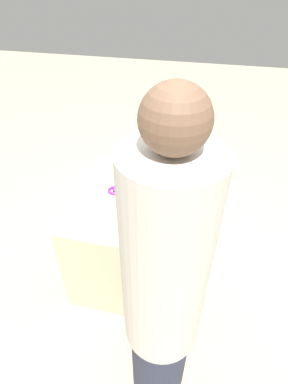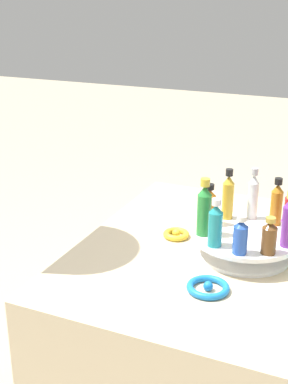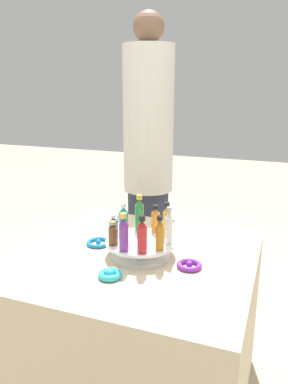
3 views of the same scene
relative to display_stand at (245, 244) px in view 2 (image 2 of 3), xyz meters
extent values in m
cube|color=beige|center=(0.00, 0.00, -0.39)|extent=(0.87, 0.87, 0.70)
cylinder|color=white|center=(0.00, 0.00, -0.03)|extent=(0.23, 0.23, 0.01)
cylinder|color=white|center=(0.00, 0.00, 0.00)|extent=(0.12, 0.12, 0.04)
cylinder|color=white|center=(0.00, 0.00, 0.02)|extent=(0.27, 0.27, 0.01)
cylinder|color=#AD6B19|center=(0.10, -0.06, 0.07)|extent=(0.03, 0.03, 0.09)
cone|color=#AD6B19|center=(0.10, -0.06, 0.13)|extent=(0.03, 0.03, 0.02)
cylinder|color=black|center=(0.10, -0.06, 0.15)|extent=(0.02, 0.02, 0.02)
cylinder|color=silver|center=(0.11, 0.01, 0.08)|extent=(0.03, 0.03, 0.10)
cone|color=silver|center=(0.11, 0.01, 0.14)|extent=(0.03, 0.03, 0.02)
cylinder|color=#B2B2B7|center=(0.11, 0.01, 0.16)|extent=(0.02, 0.02, 0.02)
cylinder|color=gold|center=(0.08, 0.07, 0.08)|extent=(0.03, 0.03, 0.10)
cone|color=gold|center=(0.08, 0.07, 0.14)|extent=(0.03, 0.03, 0.02)
cylinder|color=black|center=(0.08, 0.07, 0.16)|extent=(0.02, 0.02, 0.02)
cylinder|color=orange|center=(0.02, 0.11, 0.07)|extent=(0.03, 0.03, 0.08)
cone|color=orange|center=(0.02, 0.11, 0.12)|extent=(0.03, 0.03, 0.02)
cylinder|color=black|center=(0.02, 0.11, 0.13)|extent=(0.02, 0.02, 0.01)
cylinder|color=#288438|center=(-0.04, 0.10, 0.08)|extent=(0.04, 0.04, 0.11)
cone|color=#288438|center=(-0.04, 0.10, 0.15)|extent=(0.03, 0.03, 0.02)
cylinder|color=gold|center=(-0.04, 0.10, 0.17)|extent=(0.02, 0.02, 0.02)
cylinder|color=teal|center=(-0.10, 0.06, 0.07)|extent=(0.03, 0.03, 0.09)
cone|color=teal|center=(-0.10, 0.06, 0.13)|extent=(0.03, 0.03, 0.02)
cylinder|color=silver|center=(-0.10, 0.06, 0.14)|extent=(0.02, 0.02, 0.02)
cylinder|color=#234CAD|center=(-0.11, -0.01, 0.06)|extent=(0.04, 0.04, 0.07)
cone|color=#234CAD|center=(-0.11, -0.01, 0.10)|extent=(0.03, 0.03, 0.02)
cylinder|color=silver|center=(-0.11, -0.01, 0.12)|extent=(0.02, 0.02, 0.01)
cylinder|color=brown|center=(-0.08, -0.07, 0.06)|extent=(0.04, 0.04, 0.07)
cone|color=brown|center=(-0.08, -0.07, 0.10)|extent=(0.03, 0.03, 0.01)
cylinder|color=#B79338|center=(-0.08, -0.07, 0.11)|extent=(0.02, 0.02, 0.01)
torus|color=gold|center=(0.03, 0.20, -0.03)|extent=(0.07, 0.07, 0.02)
sphere|color=gold|center=(0.03, 0.20, -0.02)|extent=(0.02, 0.02, 0.02)
torus|color=blue|center=(-0.20, 0.03, -0.03)|extent=(0.10, 0.10, 0.02)
sphere|color=blue|center=(-0.20, 0.03, -0.02)|extent=(0.02, 0.02, 0.02)
torus|color=purple|center=(0.20, -0.03, -0.03)|extent=(0.09, 0.09, 0.02)
sphere|color=purple|center=(0.20, -0.03, -0.02)|extent=(0.03, 0.03, 0.03)
camera|label=1|loc=(-0.35, 1.46, 1.21)|focal=28.00mm
camera|label=2|loc=(-1.25, -0.27, 0.62)|focal=50.00mm
camera|label=3|loc=(0.49, -1.25, 0.60)|focal=35.00mm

